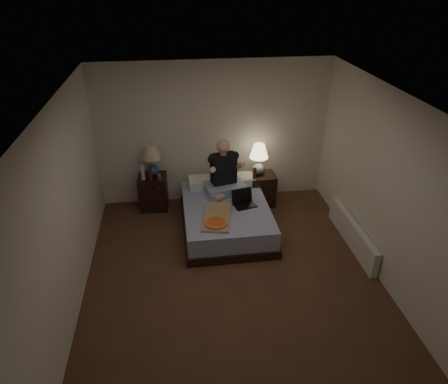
{
  "coord_description": "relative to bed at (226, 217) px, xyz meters",
  "views": [
    {
      "loc": [
        -0.68,
        -4.2,
        3.77
      ],
      "look_at": [
        0.0,
        0.9,
        0.85
      ],
      "focal_mm": 32.0,
      "sensor_mm": 36.0,
      "label": 1
    }
  ],
  "objects": [
    {
      "name": "nightstand_left",
      "position": [
        -1.17,
        0.83,
        0.09
      ],
      "size": [
        0.5,
        0.45,
        0.62
      ],
      "primitive_type": "cube",
      "rotation": [
        0.0,
        0.0,
        -0.05
      ],
      "color": "black",
      "rests_on": "floor"
    },
    {
      "name": "nightstand_right",
      "position": [
        0.74,
        0.71,
        0.07
      ],
      "size": [
        0.46,
        0.42,
        0.58
      ],
      "primitive_type": "cube",
      "rotation": [
        0.0,
        0.0,
        0.03
      ],
      "color": "black",
      "rests_on": "floor"
    },
    {
      "name": "lamp_right",
      "position": [
        0.67,
        0.75,
        0.64
      ],
      "size": [
        0.38,
        0.38,
        0.56
      ],
      "primitive_type": null,
      "rotation": [
        0.0,
        0.0,
        -0.22
      ],
      "color": "gray",
      "rests_on": "nightstand_right"
    },
    {
      "name": "wall_front",
      "position": [
        -0.07,
        -3.43,
        1.03
      ],
      "size": [
        4.0,
        0.0,
        2.5
      ],
      "primitive_type": "cube",
      "rotation": [
        -1.57,
        0.0,
        0.0
      ],
      "color": "silver",
      "rests_on": "ground"
    },
    {
      "name": "beer_bottle_left",
      "position": [
        -1.19,
        0.67,
        0.51
      ],
      "size": [
        0.06,
        0.06,
        0.23
      ],
      "primitive_type": "cylinder",
      "color": "#57170C",
      "rests_on": "nightstand_left"
    },
    {
      "name": "wall_left",
      "position": [
        -2.07,
        -1.18,
        1.03
      ],
      "size": [
        0.0,
        4.5,
        2.5
      ],
      "primitive_type": "cube",
      "rotation": [
        1.57,
        0.0,
        1.57
      ],
      "color": "silver",
      "rests_on": "ground"
    },
    {
      "name": "floor",
      "position": [
        -0.07,
        -1.18,
        -0.22
      ],
      "size": [
        4.0,
        4.5,
        0.0
      ],
      "primitive_type": "cube",
      "color": "brown",
      "rests_on": "ground"
    },
    {
      "name": "lamp_left",
      "position": [
        -1.16,
        0.87,
        0.68
      ],
      "size": [
        0.34,
        0.34,
        0.56
      ],
      "primitive_type": null,
      "rotation": [
        0.0,
        0.0,
        0.06
      ],
      "color": "navy",
      "rests_on": "nightstand_left"
    },
    {
      "name": "bed",
      "position": [
        0.0,
        0.0,
        0.0
      ],
      "size": [
        1.35,
        1.79,
        0.45
      ],
      "primitive_type": "cube",
      "rotation": [
        0.0,
        0.0,
        0.0
      ],
      "color": "#5361A6",
      "rests_on": "floor"
    },
    {
      "name": "wall_right",
      "position": [
        1.93,
        -1.18,
        1.03
      ],
      "size": [
        0.0,
        4.5,
        2.5
      ],
      "primitive_type": "cube",
      "rotation": [
        1.57,
        0.0,
        -1.57
      ],
      "color": "silver",
      "rests_on": "ground"
    },
    {
      "name": "laptop",
      "position": [
        0.29,
        -0.06,
        0.34
      ],
      "size": [
        0.4,
        0.36,
        0.24
      ],
      "primitive_type": null,
      "rotation": [
        0.0,
        0.0,
        0.25
      ],
      "color": "black",
      "rests_on": "bed"
    },
    {
      "name": "wall_back",
      "position": [
        -0.07,
        1.07,
        1.03
      ],
      "size": [
        4.0,
        0.0,
        2.5
      ],
      "primitive_type": "cube",
      "rotation": [
        1.57,
        0.0,
        0.0
      ],
      "color": "silver",
      "rests_on": "ground"
    },
    {
      "name": "beer_bottle_right",
      "position": [
        0.57,
        0.57,
        0.47
      ],
      "size": [
        0.06,
        0.06,
        0.23
      ],
      "primitive_type": "cylinder",
      "color": "#5C320D",
      "rests_on": "nightstand_right"
    },
    {
      "name": "pizza_box",
      "position": [
        -0.22,
        -0.55,
        0.26
      ],
      "size": [
        0.54,
        0.82,
        0.08
      ],
      "primitive_type": null,
      "rotation": [
        0.0,
        0.0,
        -0.19
      ],
      "color": "tan",
      "rests_on": "bed"
    },
    {
      "name": "person",
      "position": [
        0.03,
        0.42,
        0.69
      ],
      "size": [
        0.76,
        0.66,
        0.93
      ],
      "primitive_type": null,
      "rotation": [
        0.0,
        0.0,
        0.23
      ],
      "color": "black",
      "rests_on": "bed"
    },
    {
      "name": "ceiling",
      "position": [
        -0.07,
        -1.18,
        2.28
      ],
      "size": [
        4.0,
        4.5,
        0.0
      ],
      "primitive_type": "cube",
      "rotation": [
        3.14,
        0.0,
        0.0
      ],
      "color": "white",
      "rests_on": "ground"
    },
    {
      "name": "soda_can",
      "position": [
        -1.05,
        0.7,
        0.45
      ],
      "size": [
        0.07,
        0.07,
        0.1
      ],
      "primitive_type": "cylinder",
      "color": "#AEAFAA",
      "rests_on": "nightstand_left"
    },
    {
      "name": "water_bottle",
      "position": [
        -1.31,
        0.73,
        0.52
      ],
      "size": [
        0.07,
        0.07,
        0.25
      ],
      "primitive_type": "cylinder",
      "color": "silver",
      "rests_on": "nightstand_left"
    },
    {
      "name": "radiator",
      "position": [
        1.86,
        -0.68,
        -0.02
      ],
      "size": [
        0.1,
        1.6,
        0.4
      ],
      "primitive_type": "cube",
      "color": "silver",
      "rests_on": "floor"
    }
  ]
}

